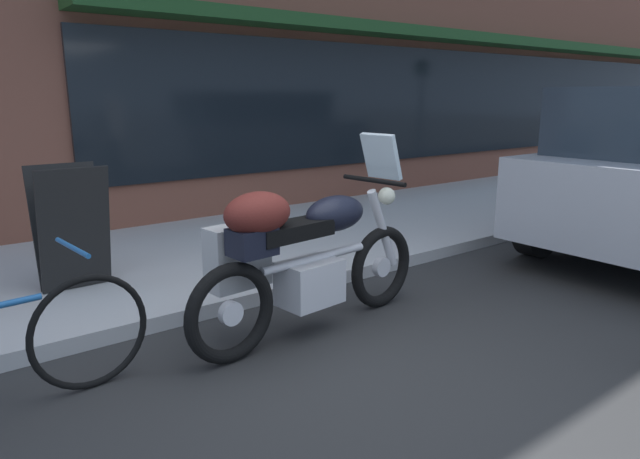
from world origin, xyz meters
TOP-DOWN VIEW (x-y plane):
  - ground_plane at (0.00, 0.00)m, footprint 80.00×80.00m
  - storefront_building at (7.85, 4.43)m, footprint 23.70×0.90m
  - sidewalk_curb at (9.00, 2.80)m, footprint 30.00×2.96m
  - touring_motorcycle at (0.08, 0.67)m, footprint 2.14×0.62m
  - sandwich_board_sign at (-1.00, 2.37)m, footprint 0.55×0.43m

SIDE VIEW (x-z plane):
  - ground_plane at x=0.00m, z-range 0.00..0.00m
  - sidewalk_curb at x=9.00m, z-range 0.00..0.12m
  - touring_motorcycle at x=0.08m, z-range -0.09..1.32m
  - sandwich_board_sign at x=-1.00m, z-range 0.13..1.15m
  - storefront_building at x=7.85m, z-range -0.07..6.26m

